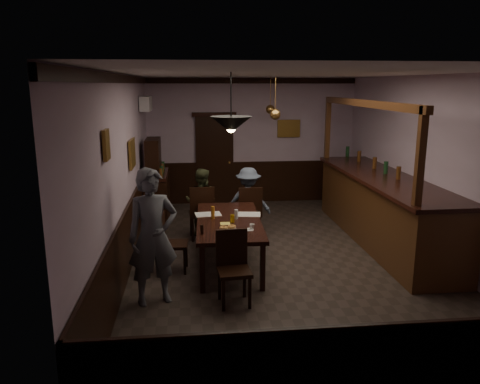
{
  "coord_description": "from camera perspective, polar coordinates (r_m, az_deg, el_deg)",
  "views": [
    {
      "loc": [
        -1.49,
        -7.19,
        2.84
      ],
      "look_at": [
        -0.7,
        0.1,
        1.15
      ],
      "focal_mm": 35.0,
      "sensor_mm": 36.0,
      "label": 1
    }
  ],
  "objects": [
    {
      "name": "room",
      "position": [
        7.47,
        5.43,
        2.57
      ],
      "size": [
        5.01,
        8.01,
        3.01
      ],
      "color": "#2D2621",
      "rests_on": "ground"
    },
    {
      "name": "dining_table",
      "position": [
        7.43,
        -1.37,
        -3.88
      ],
      "size": [
        1.08,
        2.23,
        0.75
      ],
      "rotation": [
        0.0,
        0.0,
        -0.03
      ],
      "color": "black",
      "rests_on": "ground"
    },
    {
      "name": "chair_far_left",
      "position": [
        8.68,
        -4.69,
        -2.27
      ],
      "size": [
        0.48,
        0.48,
        1.03
      ],
      "rotation": [
        0.0,
        0.0,
        3.21
      ],
      "color": "black",
      "rests_on": "ground"
    },
    {
      "name": "chair_far_right",
      "position": [
        8.72,
        1.2,
        -2.24
      ],
      "size": [
        0.44,
        0.44,
        1.01
      ],
      "rotation": [
        0.0,
        0.0,
        3.14
      ],
      "color": "black",
      "rests_on": "ground"
    },
    {
      "name": "chair_near",
      "position": [
        6.24,
        -0.85,
        -8.72
      ],
      "size": [
        0.46,
        0.46,
        0.98
      ],
      "rotation": [
        0.0,
        0.0,
        0.09
      ],
      "color": "black",
      "rests_on": "ground"
    },
    {
      "name": "chair_side",
      "position": [
        7.32,
        -8.59,
        -5.78
      ],
      "size": [
        0.43,
        0.43,
        0.92
      ],
      "rotation": [
        0.0,
        0.0,
        1.5
      ],
      "color": "black",
      "rests_on": "ground"
    },
    {
      "name": "person_standing",
      "position": [
        6.21,
        -10.57,
        -5.4
      ],
      "size": [
        0.76,
        0.62,
        1.81
      ],
      "primitive_type": "imported",
      "rotation": [
        0.0,
        0.0,
        0.31
      ],
      "color": "#555961",
      "rests_on": "ground"
    },
    {
      "name": "person_seated_left",
      "position": [
        8.93,
        -4.75,
        -1.25
      ],
      "size": [
        0.75,
        0.66,
        1.3
      ],
      "primitive_type": "imported",
      "rotation": [
        0.0,
        0.0,
        2.83
      ],
      "color": "#40472A",
      "rests_on": "ground"
    },
    {
      "name": "person_seated_right",
      "position": [
        8.96,
        1.01,
        -1.13
      ],
      "size": [
        0.94,
        0.69,
        1.31
      ],
      "primitive_type": "imported",
      "rotation": [
        0.0,
        0.0,
        2.87
      ],
      "color": "slate",
      "rests_on": "ground"
    },
    {
      "name": "newspaper_left",
      "position": [
        7.72,
        -3.91,
        -2.73
      ],
      "size": [
        0.45,
        0.34,
        0.01
      ],
      "primitive_type": "cube",
      "rotation": [
        0.0,
        0.0,
        0.1
      ],
      "color": "silver",
      "rests_on": "dining_table"
    },
    {
      "name": "newspaper_right",
      "position": [
        7.7,
        0.93,
        -2.74
      ],
      "size": [
        0.46,
        0.36,
        0.01
      ],
      "primitive_type": "cube",
      "rotation": [
        0.0,
        0.0,
        -0.14
      ],
      "color": "silver",
      "rests_on": "dining_table"
    },
    {
      "name": "napkin",
      "position": [
        7.21,
        -1.82,
        -3.86
      ],
      "size": [
        0.16,
        0.16,
        0.0
      ],
      "primitive_type": "cube",
      "rotation": [
        0.0,
        0.0,
        -0.03
      ],
      "color": "#FEEA5D",
      "rests_on": "dining_table"
    },
    {
      "name": "saucer",
      "position": [
        6.89,
        1.09,
        -4.63
      ],
      "size": [
        0.15,
        0.15,
        0.01
      ],
      "primitive_type": "cylinder",
      "color": "white",
      "rests_on": "dining_table"
    },
    {
      "name": "coffee_cup",
      "position": [
        6.91,
        1.49,
        -4.21
      ],
      "size": [
        0.08,
        0.08,
        0.07
      ],
      "primitive_type": "imported",
      "rotation": [
        0.0,
        0.0,
        -0.03
      ],
      "color": "white",
      "rests_on": "saucer"
    },
    {
      "name": "pastry_plate",
      "position": [
        6.92,
        -1.33,
        -4.54
      ],
      "size": [
        0.22,
        0.22,
        0.01
      ],
      "primitive_type": "cylinder",
      "color": "white",
      "rests_on": "dining_table"
    },
    {
      "name": "pastry_ring_a",
      "position": [
        6.89,
        -1.99,
        -4.39
      ],
      "size": [
        0.13,
        0.13,
        0.04
      ],
      "primitive_type": "torus",
      "color": "#C68C47",
      "rests_on": "pastry_plate"
    },
    {
      "name": "pastry_ring_b",
      "position": [
        6.94,
        -1.04,
        -4.24
      ],
      "size": [
        0.13,
        0.13,
        0.04
      ],
      "primitive_type": "torus",
      "color": "#C68C47",
      "rests_on": "pastry_plate"
    },
    {
      "name": "soda_can",
      "position": [
        7.26,
        -0.92,
        -3.25
      ],
      "size": [
        0.07,
        0.07,
        0.12
      ],
      "primitive_type": "cylinder",
      "color": "gold",
      "rests_on": "dining_table"
    },
    {
      "name": "beer_glass",
      "position": [
        7.46,
        -3.33,
        -2.51
      ],
      "size": [
        0.06,
        0.06,
        0.2
      ],
      "primitive_type": "cylinder",
      "color": "#BF721E",
      "rests_on": "dining_table"
    },
    {
      "name": "water_glass",
      "position": [
        7.44,
        -0.47,
        -2.73
      ],
      "size": [
        0.06,
        0.06,
        0.15
      ],
      "primitive_type": "cylinder",
      "color": "silver",
      "rests_on": "dining_table"
    },
    {
      "name": "pepper_mill",
      "position": [
        6.71,
        -4.67,
        -4.59
      ],
      "size": [
        0.04,
        0.04,
        0.14
      ],
      "primitive_type": "cylinder",
      "color": "black",
      "rests_on": "dining_table"
    },
    {
      "name": "sideboard",
      "position": [
        10.04,
        -10.15,
        0.48
      ],
      "size": [
        0.47,
        1.32,
        1.74
      ],
      "color": "black",
      "rests_on": "ground"
    },
    {
      "name": "bar_counter",
      "position": [
        8.94,
        16.96,
        -1.78
      ],
      "size": [
        1.07,
        4.61,
        2.58
      ],
      "color": "#462412",
      "rests_on": "ground"
    },
    {
      "name": "door_back",
      "position": [
        11.3,
        -3.11,
        3.86
      ],
      "size": [
        0.9,
        0.06,
        2.1
      ],
      "primitive_type": "cube",
      "color": "black",
      "rests_on": "ground"
    },
    {
      "name": "ac_unit",
      "position": [
        10.14,
        -11.4,
        10.53
      ],
      "size": [
        0.2,
        0.85,
        0.3
      ],
      "color": "white",
      "rests_on": "ground"
    },
    {
      "name": "picture_left_small",
      "position": [
        5.72,
        -15.99,
        5.54
      ],
      "size": [
        0.04,
        0.28,
        0.36
      ],
      "color": "olive",
      "rests_on": "ground"
    },
    {
      "name": "picture_left_large",
      "position": [
        8.13,
        -13.01,
        4.59
      ],
      "size": [
        0.04,
        0.62,
        0.48
      ],
      "color": "olive",
      "rests_on": "ground"
    },
    {
      "name": "picture_back",
      "position": [
        11.45,
        5.95,
        7.71
      ],
      "size": [
        0.55,
        0.04,
        0.42
      ],
      "color": "olive",
      "rests_on": "ground"
    },
    {
      "name": "pendant_iron",
      "position": [
        6.34,
        -1.09,
        8.22
      ],
      "size": [
        0.56,
        0.56,
        0.79
      ],
      "color": "black",
      "rests_on": "ground"
    },
    {
      "name": "pendant_brass_mid",
      "position": [
        8.8,
        4.3,
        9.42
      ],
      "size": [
        0.2,
        0.2,
        0.81
      ],
      "color": "#BF8C3F",
      "rests_on": "ground"
    },
    {
      "name": "pendant_brass_far",
      "position": [
        10.48,
        3.72,
        10.0
      ],
      "size": [
        0.2,
        0.2,
        0.81
      ],
      "color": "#BF8C3F",
      "rests_on": "ground"
    }
  ]
}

